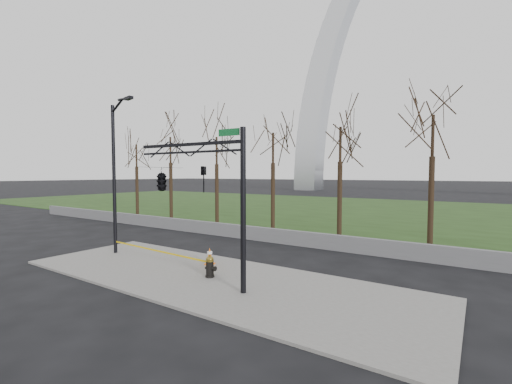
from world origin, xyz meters
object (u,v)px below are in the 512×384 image
Objects in this scene: fire_hydrant at (210,267)px; traffic_cone at (210,256)px; street_light at (116,168)px; traffic_signal_mast at (175,179)px.

fire_hydrant is 1.18× the size of traffic_cone.
traffic_signal_mast is (5.93, -1.33, -0.55)m from street_light.
fire_hydrant is 3.87m from traffic_signal_mast.
traffic_signal_mast is (0.32, -2.40, 3.65)m from traffic_cone.
fire_hydrant reaches higher than traffic_cone.
traffic_cone is 7.09m from street_light.
traffic_signal_mast reaches higher than fire_hydrant.
fire_hydrant is 0.11× the size of street_light.
fire_hydrant is at bearing 8.61° from street_light.
street_light reaches higher than traffic_signal_mast.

